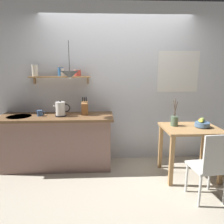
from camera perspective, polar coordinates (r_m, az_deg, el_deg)
ground_plane at (r=3.44m, az=1.95°, el=-16.57°), size 14.00×14.00×0.00m
back_wall at (r=3.70m, az=4.44°, el=7.42°), size 6.80×0.11×2.70m
kitchen_counter at (r=3.61m, az=-14.62°, el=-7.71°), size 1.83×0.63×0.89m
wall_shelf at (r=3.57m, az=-14.40°, el=10.01°), size 0.99×0.20×0.32m
dining_table at (r=3.37m, az=20.52°, el=-6.43°), size 0.82×0.65×0.77m
dining_chair_near at (r=2.86m, az=25.33°, el=-12.86°), size 0.42×0.41×0.90m
fruit_bowl at (r=3.38m, az=23.35°, el=-2.89°), size 0.21×0.21×0.14m
twig_vase at (r=3.32m, az=16.67°, el=-2.31°), size 0.11×0.11×0.42m
electric_kettle at (r=3.40m, az=-13.81°, el=0.76°), size 0.27×0.17×0.25m
knife_block at (r=3.43m, az=-7.43°, el=1.16°), size 0.10×0.18×0.30m
coffee_mug_by_sink at (r=3.53m, az=-19.08°, el=-0.30°), size 0.13×0.09×0.09m
pendant_lamp at (r=3.23m, az=-11.48°, el=9.96°), size 0.27×0.27×0.55m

